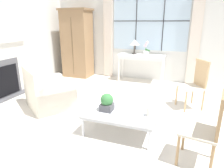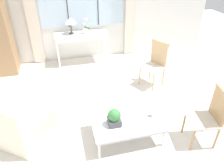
{
  "view_description": "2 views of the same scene",
  "coord_description": "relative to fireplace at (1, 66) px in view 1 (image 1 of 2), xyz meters",
  "views": [
    {
      "loc": [
        1.07,
        -3.06,
        1.74
      ],
      "look_at": [
        -0.18,
        0.32,
        0.61
      ],
      "focal_mm": 32.0,
      "sensor_mm": 36.0,
      "label": 1
    },
    {
      "loc": [
        -0.67,
        -2.8,
        2.74
      ],
      "look_at": [
        0.1,
        0.29,
        0.72
      ],
      "focal_mm": 35.0,
      "sensor_mm": 36.0,
      "label": 2
    }
  ],
  "objects": [
    {
      "name": "fireplace",
      "position": [
        0.0,
        0.0,
        0.0
      ],
      "size": [
        0.34,
        1.47,
        2.22
      ],
      "color": "#515156",
      "rests_on": "ground_plane"
    },
    {
      "name": "coffee_table",
      "position": [
        3.11,
        -0.57,
        -0.42
      ],
      "size": [
        1.14,
        0.76,
        0.37
      ],
      "color": "silver",
      "rests_on": "ground_plane"
    },
    {
      "name": "accent_chair_wooden",
      "position": [
        4.33,
        -0.95,
        -0.21
      ],
      "size": [
        0.51,
        0.51,
        0.97
      ],
      "color": "beige",
      "rests_on": "ground_plane"
    },
    {
      "name": "ground_plane",
      "position": [
        2.91,
        -0.29,
        -0.76
      ],
      "size": [
        14.0,
        14.0,
        0.0
      ],
      "primitive_type": "plane",
      "color": "silver"
    },
    {
      "name": "wall_left",
      "position": [
        -0.12,
        0.31,
        0.64
      ],
      "size": [
        0.06,
        7.2,
        2.8
      ],
      "primitive_type": "cube",
      "color": "silver",
      "rests_on": "ground_plane"
    },
    {
      "name": "console_table",
      "position": [
        2.77,
        2.41,
        -0.04
      ],
      "size": [
        1.35,
        0.47,
        0.81
      ],
      "color": "white",
      "rests_on": "ground_plane"
    },
    {
      "name": "armchair_upholstered",
      "position": [
        1.36,
        -0.12,
        -0.47
      ],
      "size": [
        1.26,
        1.22,
        0.85
      ],
      "color": "beige",
      "rests_on": "ground_plane"
    },
    {
      "name": "potted_orchid",
      "position": [
        2.9,
        2.4,
        0.22
      ],
      "size": [
        0.2,
        0.15,
        0.4
      ],
      "color": "white",
      "rests_on": "console_table"
    },
    {
      "name": "table_lamp",
      "position": [
        2.55,
        2.46,
        0.38
      ],
      "size": [
        0.29,
        0.29,
        0.42
      ],
      "color": "#4C4742",
      "rests_on": "console_table"
    },
    {
      "name": "potted_plant_small",
      "position": [
        2.89,
        -0.63,
        -0.24
      ],
      "size": [
        0.2,
        0.2,
        0.29
      ],
      "color": "#4C4C51",
      "rests_on": "coffee_table"
    },
    {
      "name": "armoire",
      "position": [
        0.69,
        2.35,
        0.31
      ],
      "size": [
        0.94,
        0.67,
        2.12
      ],
      "color": "#93704C",
      "rests_on": "ground_plane"
    },
    {
      "name": "wall_back_windowed",
      "position": [
        2.91,
        2.73,
        0.66
      ],
      "size": [
        7.2,
        0.14,
        2.8
      ],
      "color": "silver",
      "rests_on": "ground_plane"
    },
    {
      "name": "side_chair_wooden",
      "position": [
        4.24,
        0.91,
        -0.19
      ],
      "size": [
        0.6,
        0.6,
        1.01
      ],
      "color": "beige",
      "rests_on": "ground_plane"
    },
    {
      "name": "pillar_candle",
      "position": [
        3.56,
        -0.59,
        -0.32
      ],
      "size": [
        0.12,
        0.12,
        0.15
      ],
      "color": "silver",
      "rests_on": "coffee_table"
    }
  ]
}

